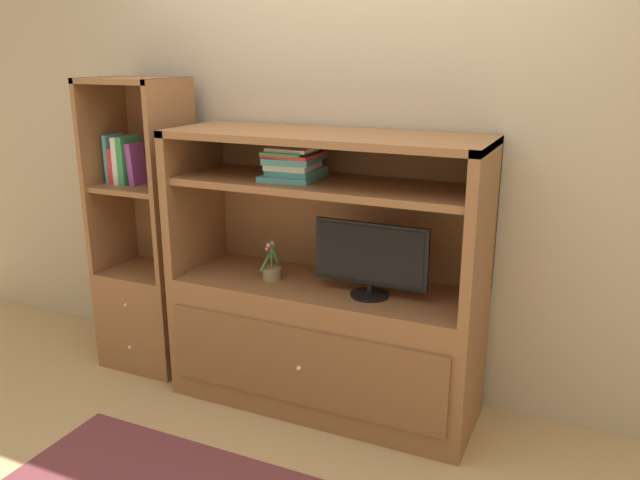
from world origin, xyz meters
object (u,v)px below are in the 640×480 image
(tv_monitor, at_px, (371,258))
(potted_plant, at_px, (272,271))
(media_console, at_px, (324,318))
(magazine_stack, at_px, (295,163))
(bookshelf_tall, at_px, (149,275))
(upright_book_row, at_px, (125,161))

(tv_monitor, height_order, potted_plant, tv_monitor)
(media_console, height_order, potted_plant, media_console)
(tv_monitor, relative_size, magazine_stack, 1.64)
(potted_plant, relative_size, bookshelf_tall, 0.13)
(tv_monitor, xyz_separation_m, magazine_stack, (-0.43, 0.06, 0.42))
(potted_plant, relative_size, upright_book_row, 0.78)
(media_console, xyz_separation_m, upright_book_row, (-1.23, -0.00, 0.74))
(media_console, height_order, tv_monitor, media_console)
(media_console, xyz_separation_m, magazine_stack, (-0.16, -0.00, 0.80))
(tv_monitor, bearing_deg, media_console, 167.59)
(magazine_stack, bearing_deg, media_console, 0.44)
(media_console, distance_m, magazine_stack, 0.82)
(bookshelf_tall, height_order, upright_book_row, bookshelf_tall)
(potted_plant, height_order, upright_book_row, upright_book_row)
(potted_plant, xyz_separation_m, magazine_stack, (0.12, 0.04, 0.57))
(potted_plant, bearing_deg, magazine_stack, 19.10)
(tv_monitor, relative_size, upright_book_row, 2.08)
(tv_monitor, distance_m, upright_book_row, 1.54)
(media_console, distance_m, tv_monitor, 0.47)
(magazine_stack, xyz_separation_m, upright_book_row, (-1.07, -0.00, -0.06))
(tv_monitor, height_order, magazine_stack, magazine_stack)
(potted_plant, bearing_deg, bookshelf_tall, 176.70)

